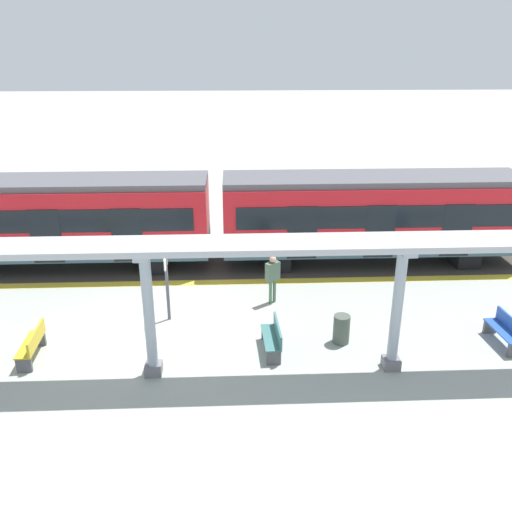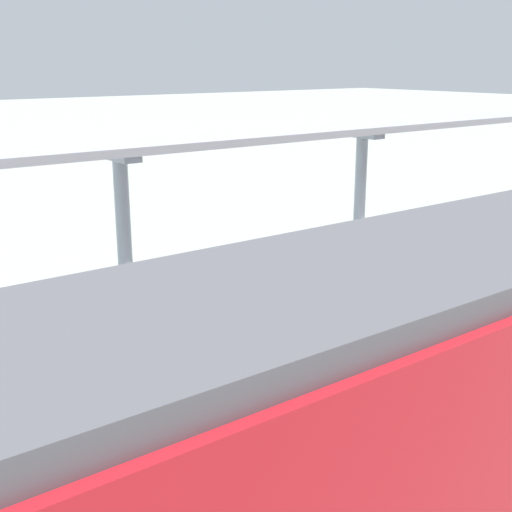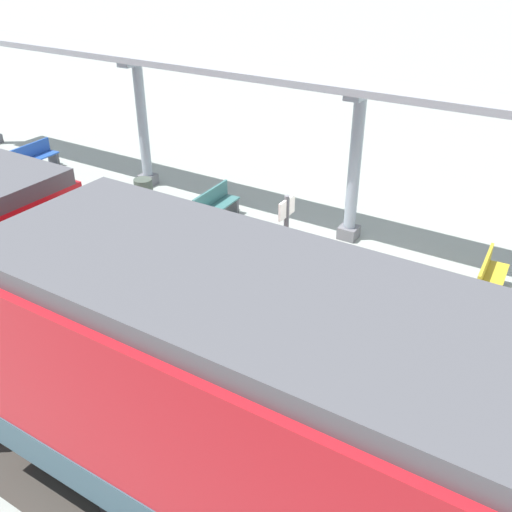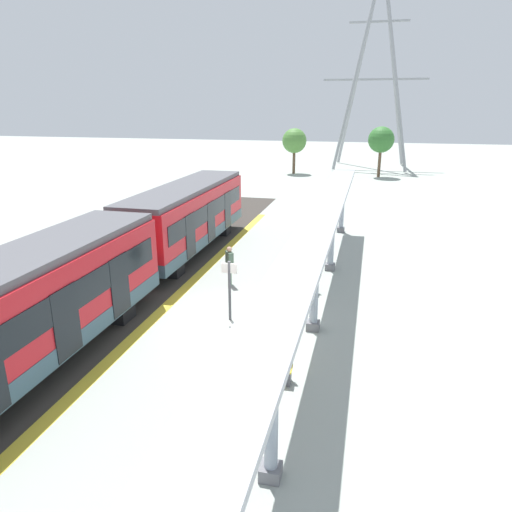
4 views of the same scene
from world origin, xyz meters
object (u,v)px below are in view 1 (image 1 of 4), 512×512
at_px(bench_near_end, 506,331).
at_px(bench_far_end, 33,344).
at_px(passenger_waiting_near_edge, 273,274).
at_px(train_near_carriage, 57,222).
at_px(canopy_pillar_third, 149,314).
at_px(platform_info_sign, 167,281).
at_px(bench_mid_platform, 273,337).
at_px(train_far_carriage, 372,217).
at_px(trash_bin, 341,329).
at_px(canopy_pillar_fourth, 397,309).

bearing_deg(bench_near_end, bench_far_end, -89.37).
bearing_deg(passenger_waiting_near_edge, train_near_carriage, -113.75).
relative_size(train_near_carriage, canopy_pillar_third, 3.27).
bearing_deg(platform_info_sign, train_near_carriage, -134.30).
relative_size(train_near_carriage, bench_mid_platform, 7.60).
distance_m(train_far_carriage, canopy_pillar_third, 10.66).
bearing_deg(canopy_pillar_third, bench_near_end, 96.03).
bearing_deg(train_far_carriage, trash_bin, -20.52).
relative_size(canopy_pillar_fourth, passenger_waiting_near_edge, 2.09).
bearing_deg(platform_info_sign, canopy_pillar_third, -1.70).
bearing_deg(bench_mid_platform, train_near_carriage, -130.02).
height_order(bench_mid_platform, trash_bin, trash_bin).
bearing_deg(bench_near_end, canopy_pillar_third, -83.97).
xyz_separation_m(bench_far_end, trash_bin, (-0.46, 8.65, -0.01)).
distance_m(bench_near_end, passenger_waiting_near_edge, 7.18).
height_order(train_near_carriage, passenger_waiting_near_edge, train_near_carriage).
bearing_deg(canopy_pillar_fourth, train_near_carriage, -124.63).
bearing_deg(train_near_carriage, canopy_pillar_fourth, 55.37).
bearing_deg(train_near_carriage, passenger_waiting_near_edge, 66.25).
relative_size(canopy_pillar_fourth, platform_info_sign, 1.60).
bearing_deg(canopy_pillar_third, platform_info_sign, 178.30).
bearing_deg(passenger_waiting_near_edge, bench_mid_platform, -3.63).
distance_m(train_far_carriage, bench_near_end, 7.04).
bearing_deg(passenger_waiting_near_edge, platform_info_sign, -73.06).
height_order(canopy_pillar_third, platform_info_sign, canopy_pillar_third).
bearing_deg(bench_near_end, train_near_carriage, -114.05).
distance_m(train_near_carriage, train_far_carriage, 12.11).
bearing_deg(trash_bin, passenger_waiting_near_edge, -145.55).
relative_size(bench_near_end, bench_mid_platform, 1.00).
bearing_deg(canopy_pillar_third, train_near_carriage, -148.79).
distance_m(bench_far_end, trash_bin, 8.66).
height_order(train_near_carriage, bench_near_end, train_near_carriage).
bearing_deg(bench_mid_platform, platform_info_sign, -122.58).
bearing_deg(trash_bin, platform_info_sign, -107.47).
bearing_deg(canopy_pillar_fourth, canopy_pillar_third, -90.00).
relative_size(trash_bin, passenger_waiting_near_edge, 0.51).
xyz_separation_m(canopy_pillar_third, passenger_waiting_near_edge, (-4.01, 3.43, -0.74)).
distance_m(canopy_pillar_third, passenger_waiting_near_edge, 5.33).
height_order(train_near_carriage, trash_bin, train_near_carriage).
height_order(canopy_pillar_third, trash_bin, canopy_pillar_third).
height_order(canopy_pillar_third, bench_mid_platform, canopy_pillar_third).
distance_m(bench_mid_platform, platform_info_sign, 3.84).
relative_size(train_near_carriage, passenger_waiting_near_edge, 6.85).
bearing_deg(platform_info_sign, bench_mid_platform, 57.42).
relative_size(canopy_pillar_third, bench_far_end, 2.32).
height_order(train_far_carriage, platform_info_sign, train_far_carriage).
bearing_deg(bench_near_end, trash_bin, -93.84).
height_order(bench_near_end, passenger_waiting_near_edge, passenger_waiting_near_edge).
height_order(train_near_carriage, canopy_pillar_third, canopy_pillar_third).
relative_size(canopy_pillar_third, canopy_pillar_fourth, 1.00).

